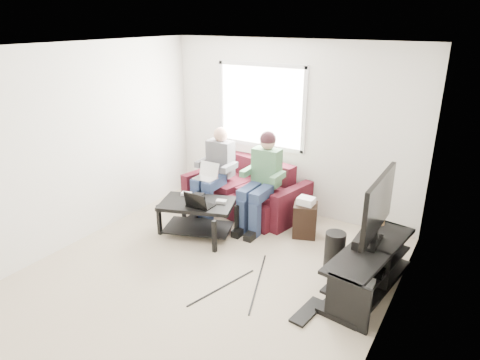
% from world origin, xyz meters
% --- Properties ---
extents(floor, '(4.50, 4.50, 0.00)m').
position_xyz_m(floor, '(0.00, 0.00, 0.00)').
color(floor, '#B6A38D').
rests_on(floor, ground).
extents(ceiling, '(4.50, 4.50, 0.00)m').
position_xyz_m(ceiling, '(0.00, 0.00, 2.60)').
color(ceiling, white).
rests_on(ceiling, wall_back).
extents(wall_back, '(4.50, 0.00, 4.50)m').
position_xyz_m(wall_back, '(0.00, 2.25, 1.30)').
color(wall_back, silver).
rests_on(wall_back, floor).
extents(wall_front, '(4.50, 0.00, 4.50)m').
position_xyz_m(wall_front, '(0.00, -2.25, 1.30)').
color(wall_front, silver).
rests_on(wall_front, floor).
extents(wall_left, '(0.00, 4.50, 4.50)m').
position_xyz_m(wall_left, '(-2.00, 0.00, 1.30)').
color(wall_left, silver).
rests_on(wall_left, floor).
extents(wall_right, '(0.00, 4.50, 4.50)m').
position_xyz_m(wall_right, '(2.00, 0.00, 1.30)').
color(wall_right, silver).
rests_on(wall_right, floor).
extents(window, '(1.48, 0.04, 1.28)m').
position_xyz_m(window, '(-0.50, 2.23, 1.60)').
color(window, white).
rests_on(window, wall_back).
extents(sofa, '(1.90, 1.09, 0.81)m').
position_xyz_m(sofa, '(-0.49, 1.82, 0.30)').
color(sofa, '#42101B').
rests_on(sofa, floor).
extents(person_left, '(0.40, 0.70, 1.33)m').
position_xyz_m(person_left, '(-0.89, 1.52, 0.73)').
color(person_left, navy).
rests_on(person_left, sofa).
extents(person_right, '(0.40, 0.71, 1.38)m').
position_xyz_m(person_right, '(-0.09, 1.54, 0.79)').
color(person_right, navy).
rests_on(person_right, sofa).
extents(laptop_silver, '(0.39, 0.34, 0.24)m').
position_xyz_m(laptop_silver, '(-0.89, 1.29, 0.70)').
color(laptop_silver, silver).
rests_on(laptop_silver, person_left).
extents(coffee_table, '(1.14, 0.91, 0.50)m').
position_xyz_m(coffee_table, '(-0.69, 0.79, 0.37)').
color(coffee_table, black).
rests_on(coffee_table, floor).
extents(laptop_black, '(0.39, 0.32, 0.24)m').
position_xyz_m(laptop_black, '(-0.57, 0.71, 0.62)').
color(laptop_black, black).
rests_on(laptop_black, coffee_table).
extents(controller_a, '(0.16, 0.12, 0.04)m').
position_xyz_m(controller_a, '(-0.97, 0.91, 0.52)').
color(controller_a, silver).
rests_on(controller_a, coffee_table).
extents(controller_b, '(0.16, 0.14, 0.04)m').
position_xyz_m(controller_b, '(-0.79, 0.97, 0.52)').
color(controller_b, black).
rests_on(controller_b, coffee_table).
extents(controller_c, '(0.16, 0.13, 0.04)m').
position_xyz_m(controller_c, '(-0.39, 0.94, 0.52)').
color(controller_c, gray).
rests_on(controller_c, coffee_table).
extents(tv_stand, '(0.67, 1.59, 0.51)m').
position_xyz_m(tv_stand, '(1.70, 0.76, 0.23)').
color(tv_stand, black).
rests_on(tv_stand, floor).
extents(tv, '(0.12, 1.10, 0.81)m').
position_xyz_m(tv, '(1.70, 0.86, 0.97)').
color(tv, black).
rests_on(tv, tv_stand).
extents(soundbar, '(0.12, 0.50, 0.10)m').
position_xyz_m(soundbar, '(1.58, 0.86, 0.56)').
color(soundbar, black).
rests_on(soundbar, tv_stand).
extents(drink_cup, '(0.08, 0.08, 0.12)m').
position_xyz_m(drink_cup, '(1.65, 1.39, 0.57)').
color(drink_cup, '#9C6F43').
rests_on(drink_cup, tv_stand).
extents(console_white, '(0.30, 0.22, 0.06)m').
position_xyz_m(console_white, '(1.70, 0.36, 0.30)').
color(console_white, silver).
rests_on(console_white, tv_stand).
extents(console_grey, '(0.34, 0.26, 0.08)m').
position_xyz_m(console_grey, '(1.70, 1.06, 0.31)').
color(console_grey, gray).
rests_on(console_grey, tv_stand).
extents(console_black, '(0.38, 0.30, 0.07)m').
position_xyz_m(console_black, '(1.70, 0.71, 0.30)').
color(console_black, black).
rests_on(console_black, tv_stand).
extents(subwoofer, '(0.24, 0.24, 0.54)m').
position_xyz_m(subwoofer, '(1.27, 0.83, 0.27)').
color(subwoofer, black).
rests_on(subwoofer, floor).
extents(keyboard_floor, '(0.23, 0.51, 0.03)m').
position_xyz_m(keyboard_floor, '(1.31, -0.00, 0.01)').
color(keyboard_floor, black).
rests_on(keyboard_floor, floor).
extents(end_table, '(0.32, 0.32, 0.57)m').
position_xyz_m(end_table, '(0.60, 1.55, 0.26)').
color(end_table, black).
rests_on(end_table, floor).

